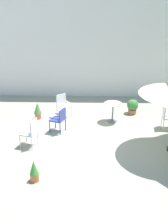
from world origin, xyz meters
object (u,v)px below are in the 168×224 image
Objects in this scene: cafe_table_0 at (113,109)px; potted_plant_2 at (133,106)px; patio_chair_3 at (167,115)px; patio_chair_4 at (59,118)px; potted_plant_3 at (38,110)px; patio_chair_0 at (31,131)px; potted_plant_1 at (34,171)px; patio_chair_2 at (63,104)px.

potted_plant_2 is (0.88, 0.83, -0.20)m from cafe_table_0.
patio_chair_3 is at bearing -16.36° from cafe_table_0.
patio_chair_4 is 3.34m from potted_plant_2.
potted_plant_3 is (-2.92, 0.20, -0.16)m from cafe_table_0.
patio_chair_0 is 1.87m from potted_plant_1.
potted_plant_1 is (-2.28, -3.80, -0.22)m from cafe_table_0.
patio_chair_4 is 1.33× the size of potted_plant_3.
patio_chair_0 reaches higher than patio_chair_2.
patio_chair_4 is (-1.94, -0.95, 0.00)m from cafe_table_0.
patio_chair_2 reaches higher than patio_chair_4.
patio_chair_2 is 1.01× the size of patio_chair_3.
patio_chair_0 reaches higher than patio_chair_4.
patio_chair_3 reaches higher than potted_plant_2.
potted_plant_3 is at bearing 171.04° from patio_chair_3.
cafe_table_0 is 0.80× the size of patio_chair_0.
potted_plant_2 is (2.82, 1.78, -0.20)m from patio_chair_4.
patio_chair_2 reaches higher than patio_chair_3.
patio_chair_3 is (1.92, -0.56, -0.01)m from cafe_table_0.
patio_chair_0 reaches higher than potted_plant_3.
potted_plant_2 reaches higher than potted_plant_1.
patio_chair_4 is at bearing -89.42° from patio_chair_2.
potted_plant_3 is at bearing -164.34° from patio_chair_2.
potted_plant_3 is at bearing 95.13° from patio_chair_0.
patio_chair_3 is 1.00× the size of patio_chair_4.
patio_chair_2 is 2.86m from potted_plant_2.
patio_chair_4 is 2.88m from potted_plant_1.
patio_chair_4 is (0.01, -1.42, 0.00)m from patio_chair_2.
patio_chair_0 reaches higher than cafe_table_0.
patio_chair_3 is (3.87, -1.04, -0.01)m from patio_chair_2.
patio_chair_4 is at bearing -147.76° from potted_plant_2.
patio_chair_2 is (-1.95, 0.47, 0.00)m from cafe_table_0.
patio_chair_3 is 4.91m from potted_plant_3.
patio_chair_4 reaches higher than potted_plant_2.
potted_plant_3 is (-0.20, 2.19, -0.17)m from patio_chair_0.
potted_plant_3 is at bearing 99.13° from potted_plant_1.
patio_chair_0 is (-2.73, -1.99, 0.01)m from cafe_table_0.
patio_chair_3 is at bearing -14.97° from patio_chair_2.
patio_chair_3 is 1.75m from potted_plant_2.
cafe_table_0 is at bearing 59.01° from potted_plant_1.
potted_plant_3 reaches higher than potted_plant_1.
patio_chair_0 is 4.86m from patio_chair_3.
potted_plant_2 is 0.91× the size of potted_plant_3.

